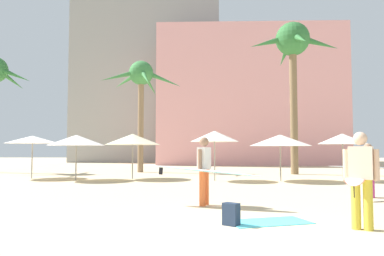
% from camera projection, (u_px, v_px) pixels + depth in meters
% --- Properties ---
extents(ground, '(120.00, 120.00, 0.00)m').
position_uv_depth(ground, '(242.00, 249.00, 5.29)').
color(ground, '#C6B28C').
extents(hotel_pink, '(17.43, 8.69, 13.01)m').
position_uv_depth(hotel_pink, '(247.00, 99.00, 37.28)').
color(hotel_pink, pink).
rests_on(hotel_pink, ground).
extents(hotel_tower_gray, '(16.67, 11.56, 29.08)m').
position_uv_depth(hotel_tower_gray, '(151.00, 45.00, 46.59)').
color(hotel_tower_gray, gray).
rests_on(hotel_tower_gray, ground).
extents(palm_tree_far_left, '(5.00, 4.87, 7.09)m').
position_uv_depth(palm_tree_far_left, '(141.00, 82.00, 23.60)').
color(palm_tree_far_left, '#896B4C').
rests_on(palm_tree_far_left, ground).
extents(palm_tree_center, '(5.28, 5.09, 8.92)m').
position_uv_depth(palm_tree_center, '(293.00, 49.00, 21.72)').
color(palm_tree_center, brown).
rests_on(palm_tree_center, ground).
extents(cafe_umbrella_0, '(2.69, 2.69, 2.19)m').
position_uv_depth(cafe_umbrella_0, '(133.00, 139.00, 17.98)').
color(cafe_umbrella_0, gray).
rests_on(cafe_umbrella_0, ground).
extents(cafe_umbrella_2, '(2.23, 2.23, 2.28)m').
position_uv_depth(cafe_umbrella_2, '(215.00, 136.00, 16.95)').
color(cafe_umbrella_2, gray).
rests_on(cafe_umbrella_2, ground).
extents(cafe_umbrella_3, '(2.61, 2.61, 2.11)m').
position_uv_depth(cafe_umbrella_3, '(33.00, 140.00, 18.30)').
color(cafe_umbrella_3, gray).
rests_on(cafe_umbrella_3, ground).
extents(cafe_umbrella_4, '(2.22, 2.22, 2.15)m').
position_uv_depth(cafe_umbrella_4, '(342.00, 139.00, 16.92)').
color(cafe_umbrella_4, gray).
rests_on(cafe_umbrella_4, ground).
extents(cafe_umbrella_5, '(2.79, 2.79, 2.10)m').
position_uv_depth(cafe_umbrella_5, '(280.00, 140.00, 16.78)').
color(cafe_umbrella_5, gray).
rests_on(cafe_umbrella_5, ground).
extents(cafe_umbrella_6, '(2.64, 2.64, 2.10)m').
position_uv_depth(cafe_umbrella_6, '(76.00, 140.00, 17.19)').
color(cafe_umbrella_6, gray).
rests_on(cafe_umbrella_6, ground).
extents(beach_towel, '(1.77, 1.27, 0.01)m').
position_uv_depth(beach_towel, '(268.00, 222.00, 7.23)').
color(beach_towel, '#4CC6D6').
rests_on(beach_towel, ground).
extents(backpack, '(0.35, 0.35, 0.42)m').
position_uv_depth(backpack, '(231.00, 215.00, 6.93)').
color(backpack, '#1E2C42').
rests_on(backpack, ground).
extents(person_mid_right, '(1.33, 2.56, 1.74)m').
position_uv_depth(person_mid_right, '(358.00, 176.00, 6.71)').
color(person_mid_right, gold).
rests_on(person_mid_right, ground).
extents(person_near_right, '(3.02, 1.31, 1.60)m').
position_uv_depth(person_near_right, '(370.00, 168.00, 10.90)').
color(person_near_right, '#B7337F').
rests_on(person_near_right, ground).
extents(person_near_left, '(2.88, 1.24, 1.74)m').
position_uv_depth(person_near_left, '(204.00, 169.00, 9.32)').
color(person_near_left, orange).
rests_on(person_near_left, ground).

